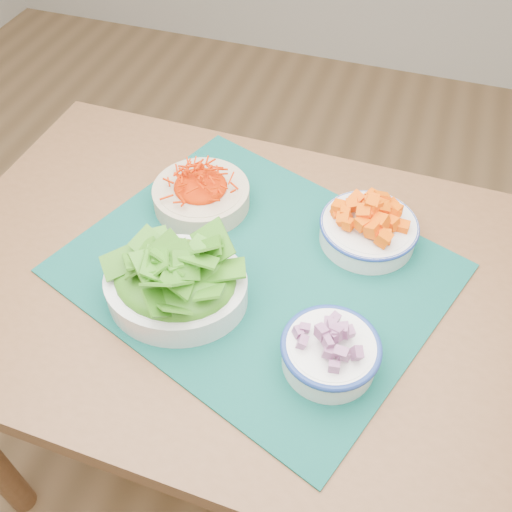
{
  "coord_description": "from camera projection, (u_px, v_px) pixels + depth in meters",
  "views": [
    {
      "loc": [
        0.55,
        -0.69,
        1.51
      ],
      "look_at": [
        0.35,
        -0.07,
        0.78
      ],
      "focal_mm": 40.0,
      "sensor_mm": 36.0,
      "label": 1
    }
  ],
  "objects": [
    {
      "name": "placemat",
      "position": [
        256.0,
        268.0,
        0.99
      ],
      "size": [
        0.74,
        0.67,
        0.0
      ],
      "primitive_type": "cube",
      "rotation": [
        0.0,
        0.0,
        -0.35
      ],
      "color": "#063630",
      "rests_on": "table"
    },
    {
      "name": "squash_bowl",
      "position": [
        369.0,
        224.0,
        1.01
      ],
      "size": [
        0.22,
        0.22,
        0.08
      ],
      "rotation": [
        0.0,
        0.0,
        0.34
      ],
      "color": "white",
      "rests_on": "placemat"
    },
    {
      "name": "table",
      "position": [
        244.0,
        312.0,
        1.07
      ],
      "size": [
        1.12,
        0.76,
        0.75
      ],
      "rotation": [
        0.0,
        0.0,
        -0.01
      ],
      "color": "brown",
      "rests_on": "ground"
    },
    {
      "name": "carrot_bowl",
      "position": [
        201.0,
        191.0,
        1.07
      ],
      "size": [
        0.22,
        0.22,
        0.07
      ],
      "rotation": [
        0.0,
        0.0,
        0.26
      ],
      "color": "#C8B595",
      "rests_on": "placemat"
    },
    {
      "name": "ground",
      "position": [
        152.0,
        387.0,
        1.68
      ],
      "size": [
        4.0,
        4.0,
        0.0
      ],
      "primitive_type": "plane",
      "color": "#A2794E",
      "rests_on": "ground"
    },
    {
      "name": "lettuce_bowl",
      "position": [
        175.0,
        279.0,
        0.91
      ],
      "size": [
        0.26,
        0.23,
        0.1
      ],
      "rotation": [
        0.0,
        0.0,
        0.15
      ],
      "color": "silver",
      "rests_on": "placemat"
    },
    {
      "name": "onion_bowl",
      "position": [
        331.0,
        349.0,
        0.84
      ],
      "size": [
        0.17,
        0.17,
        0.07
      ],
      "rotation": [
        0.0,
        0.0,
        -0.23
      ],
      "color": "white",
      "rests_on": "placemat"
    }
  ]
}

